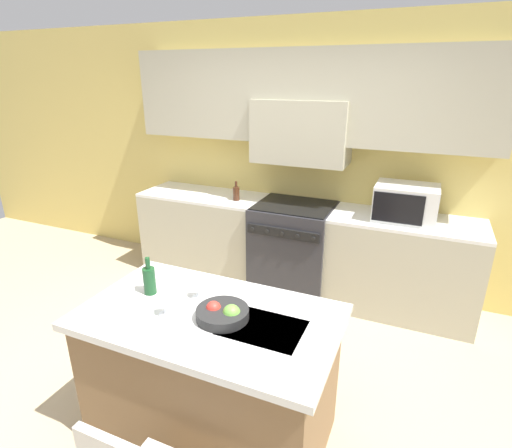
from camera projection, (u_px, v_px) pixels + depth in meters
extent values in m
plane|color=tan|center=(210.00, 405.00, 2.79)|extent=(10.00, 10.00, 0.00)
cube|color=#DBC166|center=(307.00, 158.00, 4.15)|extent=(10.00, 0.06, 2.70)
cube|color=#B2AD93|center=(304.00, 96.00, 3.76)|extent=(3.49, 0.34, 0.85)
cube|color=#B2AD93|center=(301.00, 132.00, 3.85)|extent=(0.93, 0.40, 0.60)
cube|color=#B2AD93|center=(205.00, 234.00, 4.57)|extent=(1.36, 0.62, 0.91)
cube|color=white|center=(203.00, 195.00, 4.41)|extent=(1.36, 0.62, 0.03)
cube|color=#B2AD93|center=(401.00, 268.00, 3.78)|extent=(1.36, 0.62, 0.91)
cube|color=white|center=(407.00, 221.00, 3.61)|extent=(1.36, 0.62, 0.03)
cube|color=#2D2D33|center=(293.00, 249.00, 4.15)|extent=(0.78, 0.66, 0.94)
cube|color=black|center=(295.00, 205.00, 3.98)|extent=(0.75, 0.61, 0.01)
cube|color=black|center=(283.00, 233.00, 3.75)|extent=(0.72, 0.02, 0.09)
cylinder|color=black|center=(253.00, 229.00, 3.86)|extent=(0.04, 0.02, 0.04)
cylinder|color=black|center=(267.00, 231.00, 3.80)|extent=(0.04, 0.02, 0.04)
cylinder|color=black|center=(282.00, 234.00, 3.74)|extent=(0.04, 0.02, 0.04)
cylinder|color=black|center=(298.00, 236.00, 3.69)|extent=(0.04, 0.02, 0.04)
cylinder|color=black|center=(313.00, 238.00, 3.63)|extent=(0.04, 0.02, 0.04)
cube|color=silver|center=(406.00, 203.00, 3.56)|extent=(0.53, 0.41, 0.32)
cube|color=black|center=(398.00, 209.00, 3.40)|extent=(0.42, 0.01, 0.26)
cube|color=brown|center=(212.00, 379.00, 2.44)|extent=(1.39, 0.79, 0.84)
cube|color=silver|center=(209.00, 317.00, 2.28)|extent=(1.48, 0.86, 0.04)
cube|color=#2D2D30|center=(262.00, 328.00, 2.15)|extent=(0.44, 0.32, 0.01)
cylinder|color=#B2B2B7|center=(275.00, 310.00, 2.31)|extent=(0.02, 0.02, 0.00)
cylinder|color=#194723|center=(149.00, 281.00, 2.46)|extent=(0.08, 0.08, 0.17)
cylinder|color=#194723|center=(148.00, 263.00, 2.42)|extent=(0.03, 0.03, 0.07)
cylinder|color=white|center=(165.00, 314.00, 2.27)|extent=(0.07, 0.07, 0.01)
cylinder|color=white|center=(165.00, 308.00, 2.25)|extent=(0.01, 0.01, 0.06)
cone|color=white|center=(163.00, 296.00, 2.23)|extent=(0.07, 0.07, 0.09)
cylinder|color=white|center=(198.00, 297.00, 2.44)|extent=(0.07, 0.07, 0.01)
cylinder|color=white|center=(197.00, 292.00, 2.43)|extent=(0.01, 0.01, 0.06)
cone|color=white|center=(197.00, 280.00, 2.40)|extent=(0.07, 0.07, 0.09)
cylinder|color=black|center=(223.00, 314.00, 2.22)|extent=(0.30, 0.30, 0.06)
sphere|color=red|center=(214.00, 309.00, 2.24)|extent=(0.09, 0.09, 0.09)
sphere|color=#66A83D|center=(231.00, 313.00, 2.20)|extent=(0.10, 0.10, 0.10)
cylinder|color=#422314|center=(236.00, 194.00, 4.14)|extent=(0.07, 0.07, 0.14)
cylinder|color=#422314|center=(236.00, 184.00, 4.11)|extent=(0.03, 0.03, 0.06)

